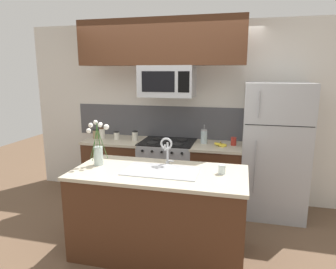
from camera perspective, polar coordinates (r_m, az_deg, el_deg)
name	(u,v)px	position (r m, az deg, el deg)	size (l,w,h in m)	color
ground_plane	(150,232)	(3.81, -3.53, -18.06)	(10.00, 10.00, 0.00)	brown
rear_partition	(193,112)	(4.52, 4.80, 4.21)	(5.20, 0.10, 2.60)	silver
splash_band	(173,122)	(4.54, 0.91, 2.38)	(3.09, 0.01, 0.48)	#4C4C51
back_counter_left	(117,168)	(4.66, -9.70, -6.34)	(0.87, 0.65, 0.91)	#4C2B19
back_counter_right	(216,176)	(4.30, 9.22, -7.88)	(0.69, 0.65, 0.91)	#4C2B19
stove_range	(168,172)	(4.41, -0.08, -7.16)	(0.76, 0.64, 0.93)	#A8AAAF
microwave	(167,81)	(4.15, -0.15, 10.10)	(0.74, 0.40, 0.42)	#A8AAAF
upper_cabinet_band	(160,42)	(4.16, -1.49, 17.14)	(2.25, 0.34, 0.60)	#4C2B19
refrigerator	(274,150)	(4.21, 19.52, -2.79)	(0.82, 0.74, 1.77)	#A8AAAF
storage_jar_tall	(96,134)	(4.65, -13.55, 0.12)	(0.10, 0.10, 0.14)	#997F5B
storage_jar_medium	(102,133)	(4.60, -12.45, 0.25)	(0.08, 0.08, 0.17)	silver
storage_jar_short	(117,135)	(4.51, -9.77, -0.19)	(0.08, 0.08, 0.12)	silver
storage_jar_squat	(135,136)	(4.37, -6.30, -0.27)	(0.08, 0.08, 0.15)	silver
banana_bunch	(220,145)	(4.11, 9.95, -1.93)	(0.19, 0.15, 0.08)	yellow
french_press	(204,136)	(4.23, 6.87, -0.36)	(0.09, 0.09, 0.27)	silver
coffee_tin	(234,141)	(4.20, 12.38, -1.26)	(0.08, 0.08, 0.11)	#B22D23
island_counter	(159,212)	(3.24, -1.69, -14.58)	(1.77, 0.85, 0.91)	#4C2B19
kitchen_sink	(161,178)	(3.08, -1.28, -8.20)	(0.76, 0.44, 0.16)	#ADAFB5
sink_faucet	(167,147)	(3.21, -0.26, -2.42)	(0.14, 0.14, 0.31)	#B7BABF
spare_glass	(222,169)	(3.01, 10.22, -6.54)	(0.07, 0.07, 0.09)	silver
flower_vase	(98,150)	(3.31, -13.15, -2.82)	(0.22, 0.20, 0.49)	silver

